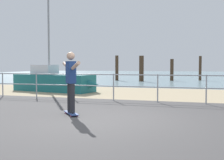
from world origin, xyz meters
The scene contains 11 objects.
ground_plane centered at (0.00, -1.00, 0.00)m, with size 24.00×10.00×0.04m, color #474444.
beach_strip centered at (0.00, 7.00, 0.00)m, with size 24.00×6.00×0.04m, color tan.
sea_surface centered at (0.00, 35.00, 0.00)m, with size 72.00×50.00×0.04m, color #75939E.
railing_fence centered at (-1.08, 3.60, 0.70)m, with size 13.51×0.05×1.05m.
sailboat centered at (-5.09, 6.47, 0.52)m, with size 5.07×2.21×5.35m.
skateboard centered at (-1.30, 0.32, 0.07)m, with size 0.68×0.73×0.08m.
skateboarder centered at (-1.30, 0.32, 1.02)m, with size 1.02×1.15×1.65m.
groyne_post_0 centered at (-4.99, 17.66, 1.13)m, with size 0.29×0.29×2.27m, color #422D1E.
groyne_post_1 centered at (-2.59, 16.88, 1.10)m, with size 0.39×0.39×2.20m, color #422D1E.
groyne_post_2 centered at (-0.18, 18.57, 0.97)m, with size 0.30×0.30×1.94m, color #422D1E.
groyne_post_3 centered at (2.22, 20.00, 1.12)m, with size 0.25×0.25×2.23m, color #422D1E.
Camera 1 is at (1.98, -6.57, 1.37)m, focal length 44.71 mm.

